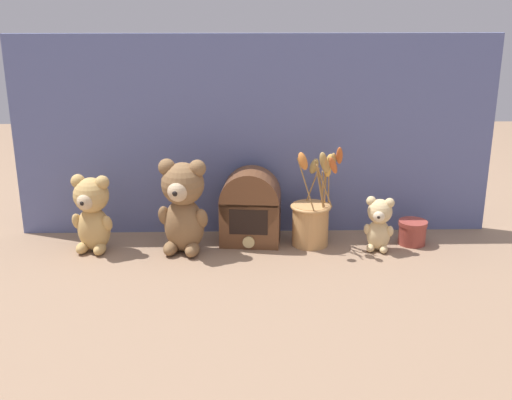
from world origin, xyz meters
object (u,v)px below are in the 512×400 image
object	(u,v)px
flower_vase	(312,216)
vintage_radio	(250,209)
teddy_bear_medium	(92,212)
decorative_tin_tall	(412,232)
teddy_bear_small	(379,223)
teddy_bear_large	(183,204)

from	to	relation	value
flower_vase	vintage_radio	distance (m)	0.20
teddy_bear_medium	decorative_tin_tall	xyz separation A→B (m)	(1.01, 0.03, -0.09)
flower_vase	vintage_radio	bearing A→B (deg)	172.50
teddy_bear_medium	vintage_radio	world-z (taller)	teddy_bear_medium
teddy_bear_small	teddy_bear_medium	bearing A→B (deg)	178.77
teddy_bear_medium	vintage_radio	bearing A→B (deg)	6.54
teddy_bear_large	vintage_radio	xyz separation A→B (m)	(0.21, 0.07, -0.04)
teddy_bear_small	flower_vase	world-z (taller)	flower_vase
teddy_bear_medium	vintage_radio	xyz separation A→B (m)	(0.49, 0.06, -0.01)
flower_vase	vintage_radio	world-z (taller)	flower_vase
teddy_bear_large	teddy_bear_small	size ratio (longest dim) A/B	1.71
teddy_bear_large	teddy_bear_medium	size ratio (longest dim) A/B	1.21
teddy_bear_medium	decorative_tin_tall	distance (m)	1.01
decorative_tin_tall	flower_vase	bearing A→B (deg)	179.77
teddy_bear_small	flower_vase	size ratio (longest dim) A/B	0.52
teddy_bear_medium	flower_vase	size ratio (longest dim) A/B	0.74
vintage_radio	decorative_tin_tall	xyz separation A→B (m)	(0.52, -0.03, -0.08)
teddy_bear_small	decorative_tin_tall	xyz separation A→B (m)	(0.12, 0.05, -0.05)
teddy_bear_large	vintage_radio	size ratio (longest dim) A/B	1.23
flower_vase	decorative_tin_tall	bearing A→B (deg)	-0.23
decorative_tin_tall	teddy_bear_medium	bearing A→B (deg)	-178.33
teddy_bear_large	flower_vase	distance (m)	0.41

